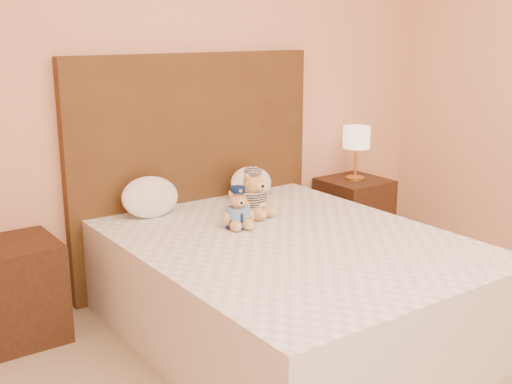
# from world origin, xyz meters

# --- Properties ---
(bed) EXTENTS (1.60, 2.00, 0.55)m
(bed) POSITION_xyz_m (0.00, 1.20, 0.28)
(bed) COLOR white
(bed) RESTS_ON ground
(headboard) EXTENTS (1.75, 0.08, 1.50)m
(headboard) POSITION_xyz_m (0.00, 2.21, 0.75)
(headboard) COLOR #523718
(headboard) RESTS_ON ground
(nightstand_left) EXTENTS (0.45, 0.45, 0.55)m
(nightstand_left) POSITION_xyz_m (-1.25, 2.00, 0.28)
(nightstand_left) COLOR #3B2012
(nightstand_left) RESTS_ON ground
(nightstand_right) EXTENTS (0.45, 0.45, 0.55)m
(nightstand_right) POSITION_xyz_m (1.25, 2.00, 0.28)
(nightstand_right) COLOR #3B2012
(nightstand_right) RESTS_ON ground
(lamp) EXTENTS (0.20, 0.20, 0.40)m
(lamp) POSITION_xyz_m (1.25, 2.00, 0.85)
(lamp) COLOR gold
(lamp) RESTS_ON nightstand_right
(teddy_police) EXTENTS (0.24, 0.24, 0.24)m
(teddy_police) POSITION_xyz_m (-0.12, 1.53, 0.67)
(teddy_police) COLOR tan
(teddy_police) RESTS_ON bed
(teddy_prisoner) EXTENTS (0.30, 0.29, 0.28)m
(teddy_prisoner) POSITION_xyz_m (0.08, 1.66, 0.69)
(teddy_prisoner) COLOR tan
(teddy_prisoner) RESTS_ON bed
(pillow_left) EXTENTS (0.37, 0.24, 0.26)m
(pillow_left) POSITION_xyz_m (-0.42, 2.03, 0.68)
(pillow_left) COLOR white
(pillow_left) RESTS_ON bed
(pillow_right) EXTENTS (0.32, 0.20, 0.22)m
(pillow_right) POSITION_xyz_m (0.32, 2.03, 0.66)
(pillow_right) COLOR white
(pillow_right) RESTS_ON bed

